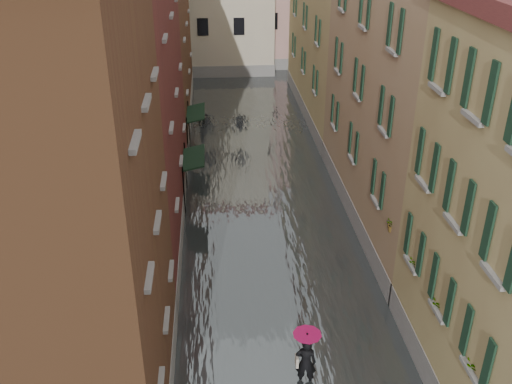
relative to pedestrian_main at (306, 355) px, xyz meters
name	(u,v)px	position (x,y,z in m)	size (l,w,h in m)	color
ground	(292,353)	(-0.23, 1.43, -1.21)	(120.00, 120.00, 0.00)	#58585A
floodwater	(260,183)	(-0.23, 14.43, -1.11)	(10.00, 60.00, 0.20)	#464C4E
building_left_near	(36,230)	(-7.23, -0.57, 5.29)	(6.00, 8.00, 13.00)	brown
building_left_mid	(105,102)	(-7.23, 10.43, 5.04)	(6.00, 14.00, 12.50)	maroon
building_left_far	(139,18)	(-7.23, 25.43, 5.79)	(6.00, 16.00, 14.00)	brown
building_right_mid	(426,88)	(6.77, 10.43, 5.29)	(6.00, 14.00, 13.00)	#9F8160
building_right_far	(349,34)	(6.77, 25.43, 4.54)	(6.00, 16.00, 11.50)	#997F4F
awning_near	(193,159)	(-3.72, 12.64, 1.25)	(1.09, 2.77, 2.80)	black
awning_far	(195,114)	(-3.71, 19.27, 1.25)	(1.09, 3.02, 2.80)	black
window_planters	(429,276)	(3.89, 0.72, 2.30)	(0.59, 8.12, 0.84)	maroon
pedestrian_main	(306,355)	(0.00, 0.00, 0.00)	(0.91, 0.91, 2.06)	black
pedestrian_far	(202,116)	(-3.36, 23.51, -0.43)	(0.76, 0.60, 1.57)	black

